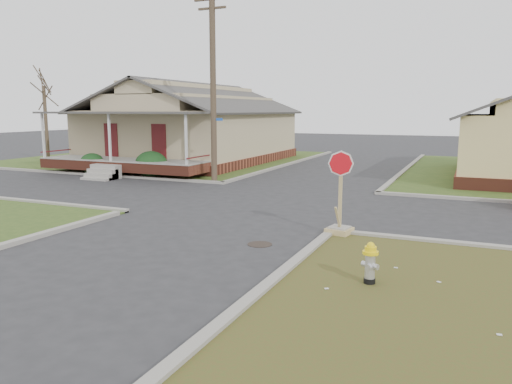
% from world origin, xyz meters
% --- Properties ---
extents(ground, '(120.00, 120.00, 0.00)m').
position_xyz_m(ground, '(0.00, 0.00, 0.00)').
color(ground, '#29292C').
rests_on(ground, ground).
extents(verge_far_left, '(19.00, 19.00, 0.05)m').
position_xyz_m(verge_far_left, '(-13.00, 18.00, 0.03)').
color(verge_far_left, '#2F491A').
rests_on(verge_far_left, ground).
extents(curbs, '(80.00, 40.00, 0.12)m').
position_xyz_m(curbs, '(0.00, 5.00, 0.00)').
color(curbs, gray).
rests_on(curbs, ground).
extents(manhole, '(0.64, 0.64, 0.01)m').
position_xyz_m(manhole, '(2.20, -0.50, 0.01)').
color(manhole, black).
rests_on(manhole, ground).
extents(corner_house, '(10.10, 15.50, 5.30)m').
position_xyz_m(corner_house, '(-10.00, 16.68, 2.28)').
color(corner_house, brown).
rests_on(corner_house, ground).
extents(utility_pole, '(1.80, 0.28, 9.00)m').
position_xyz_m(utility_pole, '(-4.20, 8.90, 4.66)').
color(utility_pole, '#443527').
rests_on(utility_pole, ground).
extents(tree_far_left, '(0.22, 0.22, 4.90)m').
position_xyz_m(tree_far_left, '(-18.00, 12.00, 2.50)').
color(tree_far_left, '#443527').
rests_on(tree_far_left, verge_far_left).
extents(fire_hydrant, '(0.31, 0.31, 0.84)m').
position_xyz_m(fire_hydrant, '(5.39, -2.44, 0.51)').
color(fire_hydrant, black).
rests_on(fire_hydrant, ground).
extents(stop_sign, '(0.65, 0.64, 2.30)m').
position_xyz_m(stop_sign, '(3.84, 1.28, 0.55)').
color(stop_sign, tan).
rests_on(stop_sign, ground).
extents(hedge_left, '(1.43, 1.18, 1.10)m').
position_xyz_m(hedge_left, '(-11.72, 9.01, 0.60)').
color(hedge_left, '#163C19').
rests_on(hedge_left, verge_far_left).
extents(hedge_right, '(1.60, 1.31, 1.23)m').
position_xyz_m(hedge_right, '(-8.13, 9.35, 0.66)').
color(hedge_right, '#163C19').
rests_on(hedge_right, verge_far_left).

